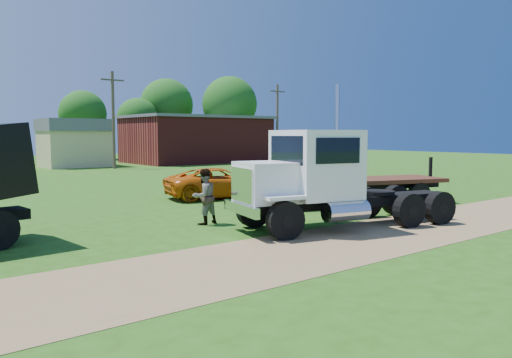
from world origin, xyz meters
TOP-DOWN VIEW (x-y plane):
  - ground at (0.00, 0.00)m, footprint 140.00×140.00m
  - dirt_track at (0.00, 0.00)m, footprint 120.00×4.20m
  - white_semi_tractor at (-0.25, 2.04)m, footprint 8.41×4.34m
  - orange_pickup at (1.71, 10.95)m, footprint 5.88×3.64m
  - flatbed_trailer at (5.51, 5.22)m, footprint 8.56×5.02m
  - spectator_b at (-2.86, 5.12)m, footprint 1.05×0.86m
  - brick_building at (18.00, 40.00)m, footprint 15.40×10.40m
  - tan_shed at (4.00, 40.00)m, footprint 6.20×5.40m
  - utility_poles at (6.00, 35.00)m, footprint 42.20×0.28m
  - tree_row at (6.95, 50.07)m, footprint 56.31×15.51m

SIDE VIEW (x-z plane):
  - ground at x=0.00m, z-range 0.00..0.00m
  - dirt_track at x=0.00m, z-range 0.00..0.01m
  - orange_pickup at x=1.71m, z-range 0.00..1.52m
  - flatbed_trailer at x=5.51m, z-range -0.15..1.95m
  - spectator_b at x=-2.86m, z-range 0.00..1.99m
  - white_semi_tractor at x=-0.25m, z-range -0.79..4.17m
  - tan_shed at x=4.00m, z-range 0.07..4.77m
  - brick_building at x=18.00m, z-range 0.01..5.31m
  - utility_poles at x=6.00m, z-range 0.21..9.21m
  - tree_row at x=6.95m, z-range 0.86..11.83m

